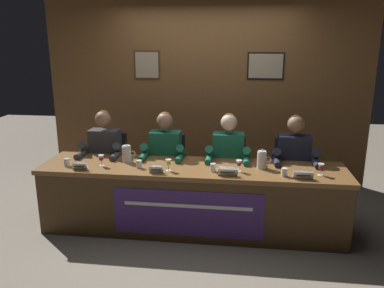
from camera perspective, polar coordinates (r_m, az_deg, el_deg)
name	(u,v)px	position (r m, az deg, el deg)	size (l,w,h in m)	color
ground_plane	(192,227)	(4.46, 0.00, -12.23)	(12.00, 12.00, 0.00)	gray
wall_back_panelled	(205,95)	(5.50, 2.00, 7.33)	(4.51, 0.14, 2.60)	brown
conference_table	(191,190)	(4.16, -0.19, -6.80)	(3.31, 0.74, 0.73)	brown
chair_far_left	(110,170)	(5.03, -12.05, -3.80)	(0.44, 0.45, 0.91)	black
panelist_far_left	(103,154)	(4.77, -13.01, -1.42)	(0.51, 0.48, 1.24)	black
nameplate_far_left	(80,166)	(4.23, -16.26, -3.15)	(0.16, 0.06, 0.08)	white
juice_glass_far_left	(101,158)	(4.27, -13.31, -2.09)	(0.06, 0.06, 0.12)	white
water_cup_far_left	(67,163)	(4.39, -18.04, -2.65)	(0.06, 0.06, 0.08)	silver
chair_center_left	(168,173)	(4.84, -3.60, -4.24)	(0.44, 0.45, 0.91)	black
panelist_center_left	(164,156)	(4.57, -4.12, -1.80)	(0.51, 0.48, 1.24)	black
nameplate_center_left	(156,169)	(3.98, -5.31, -3.75)	(0.15, 0.06, 0.08)	white
juice_glass_center_left	(168,163)	(4.02, -3.51, -2.82)	(0.06, 0.06, 0.12)	white
water_cup_center_left	(139,165)	(4.15, -7.85, -3.03)	(0.06, 0.06, 0.08)	silver
chair_center_right	(228,175)	(4.76, 5.35, -4.62)	(0.44, 0.45, 0.91)	black
panelist_center_right	(228,159)	(4.48, 5.34, -2.15)	(0.51, 0.48, 1.24)	black
nameplate_center_right	(228,172)	(3.90, 5.30, -4.14)	(0.20, 0.06, 0.08)	white
juice_glass_center_right	(239,164)	(4.02, 6.96, -2.91)	(0.06, 0.06, 0.12)	white
water_cup_center_right	(213,168)	(4.01, 3.15, -3.57)	(0.06, 0.06, 0.08)	silver
chair_far_right	(290,178)	(4.80, 14.38, -4.88)	(0.44, 0.45, 0.91)	black
panelist_far_right	(294,161)	(4.52, 14.90, -2.45)	(0.51, 0.48, 1.24)	black
nameplate_far_right	(303,175)	(3.95, 16.14, -4.44)	(0.19, 0.06, 0.08)	white
juice_glass_far_right	(321,167)	(4.09, 18.55, -3.28)	(0.06, 0.06, 0.12)	white
water_cup_far_right	(284,173)	(3.98, 13.52, -4.15)	(0.06, 0.06, 0.08)	silver
water_pitcher_left_side	(127,154)	(4.35, -9.64, -1.44)	(0.15, 0.10, 0.21)	silver
water_pitcher_right_side	(262,160)	(4.15, 10.32, -2.31)	(0.15, 0.10, 0.21)	silver
document_stack_center_right	(228,170)	(4.06, 5.33, -3.84)	(0.22, 0.17, 0.01)	white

